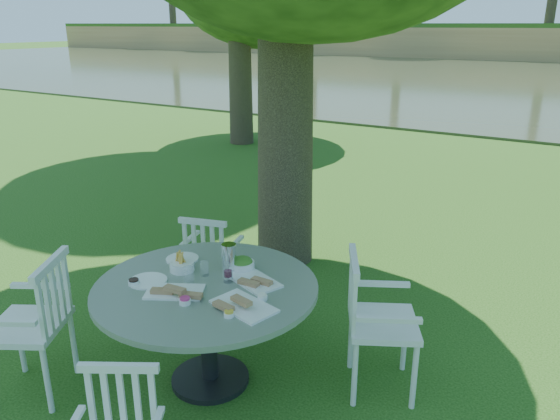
{
  "coord_description": "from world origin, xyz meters",
  "views": [
    {
      "loc": [
        2.47,
        -3.81,
        2.46
      ],
      "look_at": [
        0.0,
        0.2,
        0.85
      ],
      "focal_mm": 35.0,
      "sensor_mm": 36.0,
      "label": 1
    }
  ],
  "objects": [
    {
      "name": "ground",
      "position": [
        0.0,
        0.0,
        0.0
      ],
      "size": [
        140.0,
        140.0,
        0.0
      ],
      "primitive_type": "plane",
      "color": "#153D0C",
      "rests_on": "ground"
    },
    {
      "name": "table",
      "position": [
        0.28,
        -1.22,
        0.65
      ],
      "size": [
        1.53,
        1.53,
        0.78
      ],
      "color": "black",
      "rests_on": "ground"
    },
    {
      "name": "chair_ne",
      "position": [
        1.26,
        -0.68,
        0.58
      ],
      "size": [
        0.65,
        0.66,
        0.99
      ],
      "rotation": [
        0.0,
        0.0,
        -4.23
      ],
      "color": "silver",
      "rests_on": "ground"
    },
    {
      "name": "chair_nw",
      "position": [
        -0.42,
        -0.33,
        0.51
      ],
      "size": [
        0.53,
        0.51,
        0.87
      ],
      "rotation": [
        0.0,
        0.0,
        -2.87
      ],
      "color": "silver",
      "rests_on": "ground"
    },
    {
      "name": "chair_sw",
      "position": [
        -0.61,
        -1.9,
        0.59
      ],
      "size": [
        0.66,
        0.68,
        1.0
      ],
      "rotation": [
        0.0,
        0.0,
        -1.05
      ],
      "color": "silver",
      "rests_on": "ground"
    },
    {
      "name": "tableware",
      "position": [
        0.27,
        -1.13,
        0.81
      ],
      "size": [
        1.17,
        0.81,
        0.21
      ],
      "color": "white",
      "rests_on": "table"
    },
    {
      "name": "river",
      "position": [
        0.0,
        23.0,
        0.0
      ],
      "size": [
        100.0,
        28.0,
        0.12
      ],
      "primitive_type": "cube",
      "color": "#303922",
      "rests_on": "ground"
    }
  ]
}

